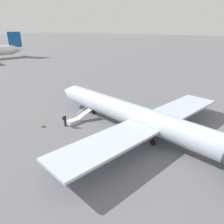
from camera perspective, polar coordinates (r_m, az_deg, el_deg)
The scene contains 5 objects.
ground_plane at distance 28.79m, azimuth 7.37°, elevation -5.55°, with size 600.00×600.00×0.00m, color slate.
airplane_main at distance 27.25m, azimuth 9.33°, elevation -2.10°, with size 35.07×27.40×7.47m.
boarding_stairs at distance 32.02m, azimuth -9.44°, elevation -1.98°, with size 2.20×4.13×1.81m.
passenger at distance 30.86m, azimuth -12.23°, elevation -1.88°, with size 0.42×0.57×1.74m.
traffic_cone_near_stairs at distance 31.69m, azimuth -17.53°, elevation -3.34°, with size 0.43×0.43×0.47m.
Camera 1 is at (-8.63, 24.11, 13.15)m, focal length 35.00 mm.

